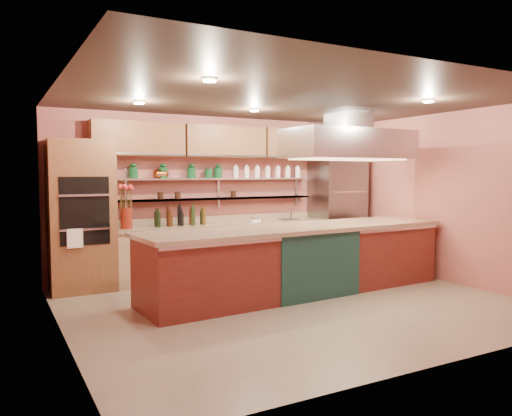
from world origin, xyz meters
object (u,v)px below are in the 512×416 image
copper_kettle (158,174)px  island (299,259)px  flower_vase (126,218)px  green_canister (209,173)px  kitchen_scale (255,219)px  refrigerator (337,211)px

copper_kettle → island: bearing=-49.3°
flower_vase → copper_kettle: copper_kettle is taller
green_canister → island: bearing=-69.6°
flower_vase → green_canister: bearing=8.4°
kitchen_scale → green_canister: bearing=179.5°
flower_vase → kitchen_scale: bearing=0.0°
refrigerator → flower_vase: refrigerator is taller
refrigerator → copper_kettle: 3.62m
kitchen_scale → copper_kettle: bearing=-172.4°
island → kitchen_scale: size_ratio=28.77×
kitchen_scale → green_canister: (-0.80, 0.22, 0.82)m
flower_vase → kitchen_scale: 2.30m
flower_vase → refrigerator: bearing=-0.1°
island → green_canister: (-0.69, 1.85, 1.29)m
refrigerator → island: refrigerator is taller
refrigerator → copper_kettle: bearing=176.3°
island → copper_kettle: (-1.59, 1.85, 1.28)m
refrigerator → green_canister: refrigerator is taller
flower_vase → copper_kettle: bearing=20.4°
flower_vase → copper_kettle: 0.94m
refrigerator → flower_vase: size_ratio=6.51×
island → green_canister: bearing=106.9°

